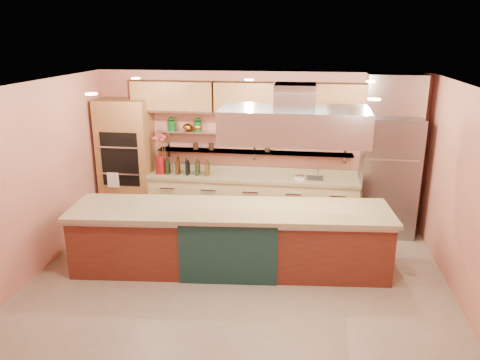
% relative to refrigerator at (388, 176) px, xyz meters
% --- Properties ---
extents(floor, '(6.00, 5.00, 0.02)m').
position_rel_refrigerator_xyz_m(floor, '(-2.35, -2.14, -1.06)').
color(floor, gray).
rests_on(floor, ground).
extents(ceiling, '(6.00, 5.00, 0.02)m').
position_rel_refrigerator_xyz_m(ceiling, '(-2.35, -2.14, 1.75)').
color(ceiling, black).
rests_on(ceiling, wall_back).
extents(wall_back, '(6.00, 0.04, 2.80)m').
position_rel_refrigerator_xyz_m(wall_back, '(-2.35, 0.36, 0.35)').
color(wall_back, '#C5735D').
rests_on(wall_back, floor).
extents(wall_front, '(6.00, 0.04, 2.80)m').
position_rel_refrigerator_xyz_m(wall_front, '(-2.35, -4.64, 0.35)').
color(wall_front, '#C5735D').
rests_on(wall_front, floor).
extents(wall_left, '(0.04, 5.00, 2.80)m').
position_rel_refrigerator_xyz_m(wall_left, '(-5.35, -2.14, 0.35)').
color(wall_left, '#C5735D').
rests_on(wall_left, floor).
extents(wall_right, '(0.04, 5.00, 2.80)m').
position_rel_refrigerator_xyz_m(wall_right, '(0.65, -2.14, 0.35)').
color(wall_right, '#C5735D').
rests_on(wall_right, floor).
extents(oven_stack, '(0.95, 0.64, 2.30)m').
position_rel_refrigerator_xyz_m(oven_stack, '(-4.80, 0.04, 0.10)').
color(oven_stack, '#996437').
rests_on(oven_stack, floor).
extents(refrigerator, '(0.95, 0.72, 2.10)m').
position_rel_refrigerator_xyz_m(refrigerator, '(0.00, 0.00, 0.00)').
color(refrigerator, gray).
rests_on(refrigerator, floor).
extents(back_counter, '(3.84, 0.64, 0.93)m').
position_rel_refrigerator_xyz_m(back_counter, '(-2.40, 0.06, -0.58)').
color(back_counter, tan).
rests_on(back_counter, floor).
extents(wall_shelf_lower, '(3.60, 0.26, 0.03)m').
position_rel_refrigerator_xyz_m(wall_shelf_lower, '(-2.40, 0.23, 0.30)').
color(wall_shelf_lower, silver).
rests_on(wall_shelf_lower, wall_back).
extents(wall_shelf_upper, '(3.60, 0.26, 0.03)m').
position_rel_refrigerator_xyz_m(wall_shelf_upper, '(-2.40, 0.23, 0.65)').
color(wall_shelf_upper, silver).
rests_on(wall_shelf_upper, wall_back).
extents(upper_cabinets, '(4.60, 0.36, 0.55)m').
position_rel_refrigerator_xyz_m(upper_cabinets, '(-2.35, 0.18, 1.30)').
color(upper_cabinets, '#996437').
rests_on(upper_cabinets, wall_back).
extents(range_hood, '(2.00, 1.00, 0.45)m').
position_rel_refrigerator_xyz_m(range_hood, '(-1.62, -1.73, 1.20)').
color(range_hood, silver).
rests_on(range_hood, ceiling).
extents(ceiling_downlights, '(4.00, 2.80, 0.02)m').
position_rel_refrigerator_xyz_m(ceiling_downlights, '(-2.35, -1.94, 1.72)').
color(ceiling_downlights, '#FFE5A5').
rests_on(ceiling_downlights, ceiling).
extents(island, '(4.73, 1.44, 0.97)m').
position_rel_refrigerator_xyz_m(island, '(-2.52, -1.73, -0.56)').
color(island, maroon).
rests_on(island, floor).
extents(flower_vase, '(0.20, 0.20, 0.34)m').
position_rel_refrigerator_xyz_m(flower_vase, '(-4.13, 0.01, 0.05)').
color(flower_vase, maroon).
rests_on(flower_vase, back_counter).
extents(oil_bottle_cluster, '(0.90, 0.35, 0.28)m').
position_rel_refrigerator_xyz_m(oil_bottle_cluster, '(-3.61, 0.01, 0.02)').
color(oil_bottle_cluster, black).
rests_on(oil_bottle_cluster, back_counter).
extents(kitchen_scale, '(0.20, 0.17, 0.10)m').
position_rel_refrigerator_xyz_m(kitchen_scale, '(-1.54, 0.01, -0.07)').
color(kitchen_scale, silver).
rests_on(kitchen_scale, back_counter).
extents(bar_faucet, '(0.03, 0.03, 0.20)m').
position_rel_refrigerator_xyz_m(bar_faucet, '(-1.21, 0.11, -0.02)').
color(bar_faucet, silver).
rests_on(bar_faucet, back_counter).
extents(copper_kettle, '(0.19, 0.19, 0.14)m').
position_rel_refrigerator_xyz_m(copper_kettle, '(-3.65, 0.23, 0.73)').
color(copper_kettle, '#B46D29').
rests_on(copper_kettle, wall_shelf_upper).
extents(green_canister, '(0.19, 0.19, 0.17)m').
position_rel_refrigerator_xyz_m(green_canister, '(-2.83, 0.23, 0.75)').
color(green_canister, '#0E4215').
rests_on(green_canister, wall_shelf_upper).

